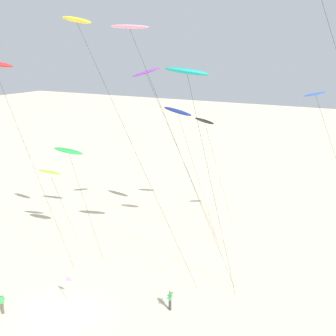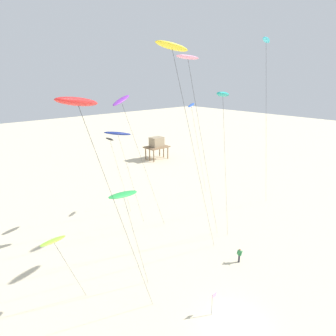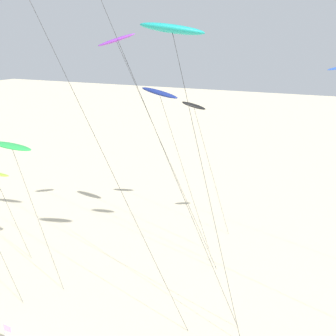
# 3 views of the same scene
# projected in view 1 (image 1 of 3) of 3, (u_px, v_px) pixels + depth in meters

# --- Properties ---
(ground_plane) EXTENTS (260.00, 260.00, 0.00)m
(ground_plane) POSITION_uv_depth(u_px,v_px,m) (57.00, 313.00, 32.96)
(ground_plane) COLOR beige
(kite_green) EXTENTS (4.36, 1.45, 10.83)m
(kite_green) POSITION_uv_depth(u_px,v_px,m) (69.00, 151.00, 39.14)
(kite_green) COLOR green
(kite_green) RESTS_ON ground
(kite_lime) EXTENTS (3.71, 1.45, 7.47)m
(kite_lime) POSITION_uv_depth(u_px,v_px,m) (50.00, 173.00, 44.52)
(kite_lime) COLOR #8CD833
(kite_lime) RESTS_ON ground
(kite_teal) EXTENTS (5.77, 2.21, 18.28)m
(kite_teal) POSITION_uv_depth(u_px,v_px,m) (187.00, 72.00, 31.55)
(kite_teal) COLOR teal
(kite_teal) RESTS_ON ground
(kite_purple) EXTENTS (8.74, 2.85, 17.80)m
(kite_purple) POSITION_uv_depth(u_px,v_px,m) (147.00, 74.00, 40.76)
(kite_purple) COLOR purple
(kite_purple) RESTS_ON ground
(kite_yellow) EXTENTS (10.81, 3.07, 22.00)m
(kite_yellow) POSITION_uv_depth(u_px,v_px,m) (77.00, 22.00, 32.95)
(kite_yellow) COLOR yellow
(kite_yellow) RESTS_ON ground
(kite_black) EXTENTS (4.38, 1.80, 12.31)m
(kite_black) POSITION_uv_depth(u_px,v_px,m) (205.00, 122.00, 47.27)
(kite_black) COLOR black
(kite_black) RESTS_ON ground
(kite_pink) EXTENTS (10.15, 3.01, 21.26)m
(kite_pink) POSITION_uv_depth(u_px,v_px,m) (130.00, 29.00, 33.05)
(kite_pink) COLOR pink
(kite_pink) RESTS_ON ground
(kite_navy) EXTENTS (5.87, 1.76, 13.73)m
(kite_navy) POSITION_uv_depth(u_px,v_px,m) (178.00, 112.00, 44.03)
(kite_navy) COLOR navy
(kite_navy) RESTS_ON ground
(kite_blue) EXTENTS (7.04, 2.25, 15.84)m
(kite_blue) POSITION_uv_depth(u_px,v_px,m) (317.00, 99.00, 38.24)
(kite_blue) COLOR blue
(kite_blue) RESTS_ON ground
(kite_flyer_nearest) EXTENTS (0.65, 0.67, 1.67)m
(kite_flyer_nearest) POSITION_uv_depth(u_px,v_px,m) (170.00, 300.00, 33.19)
(kite_flyer_nearest) COLOR #33333D
(kite_flyer_nearest) RESTS_ON ground
(kite_flyer_middle) EXTENTS (0.72, 0.73, 1.67)m
(kite_flyer_middle) POSITION_uv_depth(u_px,v_px,m) (2.00, 303.00, 32.74)
(kite_flyer_middle) COLOR #4C4738
(kite_flyer_middle) RESTS_ON ground
(marker_flag) EXTENTS (0.57, 0.05, 2.10)m
(marker_flag) POSITION_uv_depth(u_px,v_px,m) (68.00, 283.00, 34.33)
(marker_flag) COLOR gray
(marker_flag) RESTS_ON ground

